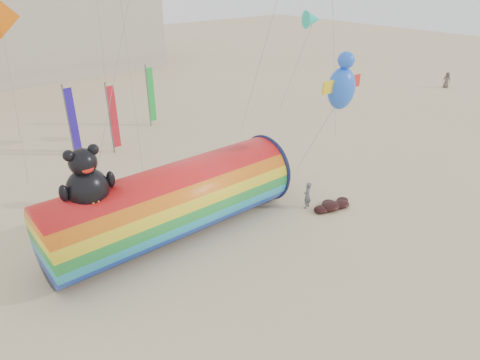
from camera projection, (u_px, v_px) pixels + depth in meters
ground at (251, 235)px, 21.80m from camera, size 160.00×160.00×0.00m
windsock_assembly at (173, 200)px, 21.11m from camera, size 12.75×3.88×5.88m
kite_handler at (307, 195)px, 23.94m from camera, size 0.66×0.53×1.58m
fabric_bundle at (332, 205)px, 24.16m from camera, size 2.62×1.35×0.41m
festival_banners at (114, 110)px, 32.01m from camera, size 8.10×3.70×5.20m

